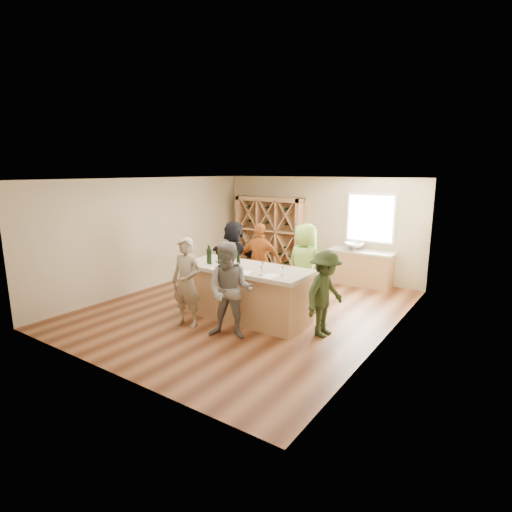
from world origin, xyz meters
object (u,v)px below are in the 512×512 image
Objects in this scene: person_far_right at (305,266)px; wine_bottle_f at (238,262)px; wine_rack at (269,234)px; person_far_mid at (260,261)px; person_near_left at (187,282)px; person_near_right at (230,291)px; tasting_counter_base at (246,294)px; sink at (354,246)px; wine_bottle_e at (229,259)px; person_far_left at (234,257)px; wine_bottle_d at (222,258)px; person_server at (325,294)px; wine_bottle_c at (219,257)px; wine_bottle_b at (210,257)px; wine_bottle_a at (208,256)px.

person_far_right is 1.76m from wine_bottle_f.
wine_rack reaches higher than person_far_mid.
person_near_right is (1.04, 0.02, 0.01)m from person_near_left.
sink is at bearing 76.42° from tasting_counter_base.
wine_bottle_e is at bearing -106.76° from sink.
person_near_right is 2.80m from person_far_left.
person_far_mid is (-0.45, 1.21, 0.40)m from tasting_counter_base.
wine_bottle_d is 0.19× the size of person_server.
person_near_left is at bearing -125.36° from tasting_counter_base.
person_near_left is 2.20m from person_far_mid.
wine_bottle_f is at bearing 132.53° from person_far_left.
person_near_left is (-0.09, -0.88, -0.35)m from wine_bottle_c.
person_far_left is (-1.64, 2.27, 0.01)m from person_near_right.
person_near_left is at bearing -117.76° from wine_bottle_e.
person_near_left is at bearing -107.95° from wine_bottle_d.
wine_rack is 1.38× the size of person_server.
person_far_right reaches higher than wine_bottle_d.
wine_rack is 4.04m from wine_bottle_c.
person_near_left is (-0.25, -0.77, -0.36)m from wine_bottle_d.
wine_bottle_b reaches higher than wine_bottle_d.
person_near_left reaches higher than tasting_counter_base.
sink is at bearing 78.09° from wine_bottle_f.
wine_bottle_c is at bearing -111.61° from sink.
person_near_right reaches higher than wine_bottle_e.
sink is at bearing 62.22° from person_near_right.
wine_bottle_f is (-1.67, -0.37, 0.43)m from person_server.
wine_bottle_e is 0.98m from person_near_left.
person_near_left reaches higher than wine_bottle_b.
wine_rack is 4.06× the size of sink.
wine_bottle_f is at bearing -17.50° from wine_bottle_c.
wine_bottle_a is 1.00× the size of wine_bottle_b.
wine_bottle_f is at bearing -20.37° from wine_bottle_e.
person_near_left reaches higher than wine_bottle_a.
wine_bottle_f is at bearing 94.55° from person_far_mid.
wine_rack reaches higher than sink.
wine_bottle_d is 1.00× the size of wine_bottle_f.
person_far_right is (0.93, 1.50, -0.32)m from wine_bottle_e.
sink is 4.07m from wine_bottle_c.
wine_bottle_c is (-1.50, -3.78, 0.20)m from sink.
wine_bottle_c is at bearing 69.37° from person_far_mid.
tasting_counter_base is at bearing 13.90° from wine_bottle_a.
wine_rack is 4.21m from tasting_counter_base.
wine_bottle_d is at bearing 104.67° from person_server.
person_near_left is 1.04m from person_near_right.
person_server is at bearing 2.46° from tasting_counter_base.
person_near_right is at bearing 96.55° from person_far_mid.
tasting_counter_base is at bearing 24.85° from wine_bottle_d.
wine_bottle_a is at bearing -151.67° from wine_bottle_c.
wine_bottle_d and wine_bottle_f have the same top height.
person_server is at bearing 7.35° from wine_bottle_d.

